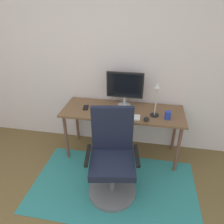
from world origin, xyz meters
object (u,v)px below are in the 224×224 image
object	(u,v)px
coffee_cup	(168,115)
cell_phone	(86,108)
monitor	(125,87)
computer_mouse	(146,119)
desk_lamp	(157,96)
office_chair	(112,162)
desk	(123,115)
keyboard	(123,116)

from	to	relation	value
coffee_cup	cell_phone	distance (m)	1.09
coffee_cup	cell_phone	bearing A→B (deg)	174.71
monitor	computer_mouse	bearing A→B (deg)	-47.95
desk_lamp	office_chair	xyz separation A→B (m)	(-0.44, -0.61, -0.58)
desk	office_chair	world-z (taller)	office_chair
keyboard	computer_mouse	size ratio (longest dim) A/B	4.13
computer_mouse	cell_phone	distance (m)	0.85
desk	desk_lamp	distance (m)	0.55
desk	office_chair	size ratio (longest dim) A/B	1.55
desk	keyboard	size ratio (longest dim) A/B	3.76
desk	coffee_cup	xyz separation A→B (m)	(0.58, -0.12, 0.12)
monitor	keyboard	xyz separation A→B (m)	(0.02, -0.32, -0.27)
keyboard	office_chair	size ratio (longest dim) A/B	0.41
office_chair	desk	bearing A→B (deg)	78.52
computer_mouse	coffee_cup	bearing A→B (deg)	18.21
office_chair	computer_mouse	bearing A→B (deg)	44.54
monitor	office_chair	world-z (taller)	monitor
coffee_cup	desk_lamp	xyz separation A→B (m)	(-0.16, 0.05, 0.22)
monitor	keyboard	size ratio (longest dim) A/B	1.14
cell_phone	desk_lamp	world-z (taller)	desk_lamp
monitor	cell_phone	size ratio (longest dim) A/B	3.51
monitor	coffee_cup	xyz separation A→B (m)	(0.57, -0.27, -0.23)
desk	office_chair	xyz separation A→B (m)	(-0.02, -0.68, -0.24)
desk	office_chair	distance (m)	0.72
desk	monitor	size ratio (longest dim) A/B	3.29
keyboard	desk_lamp	bearing A→B (deg)	15.17
keyboard	computer_mouse	world-z (taller)	computer_mouse
monitor	desk_lamp	bearing A→B (deg)	-27.59
desk_lamp	cell_phone	bearing A→B (deg)	176.94
cell_phone	office_chair	distance (m)	0.88
desk	cell_phone	world-z (taller)	cell_phone
coffee_cup	desk	bearing A→B (deg)	168.27
desk	desk_lamp	bearing A→B (deg)	-9.35
cell_phone	desk_lamp	xyz separation A→B (m)	(0.92, -0.05, 0.27)
desk	desk_lamp	xyz separation A→B (m)	(0.42, -0.07, 0.34)
desk	computer_mouse	bearing A→B (deg)	-32.49
keyboard	desk_lamp	world-z (taller)	desk_lamp
desk_lamp	monitor	bearing A→B (deg)	152.41
coffee_cup	office_chair	world-z (taller)	office_chair
coffee_cup	computer_mouse	bearing A→B (deg)	-161.79
keyboard	cell_phone	size ratio (longest dim) A/B	3.07
keyboard	desk_lamp	size ratio (longest dim) A/B	0.97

